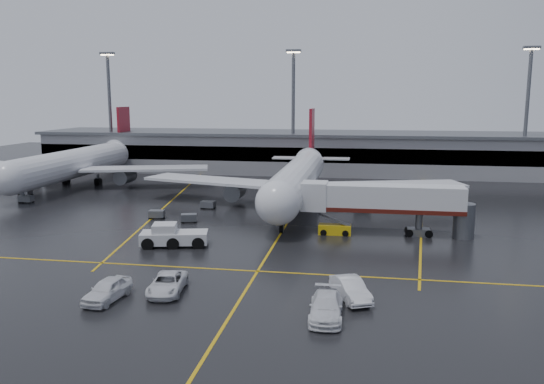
# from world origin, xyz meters

# --- Properties ---
(ground) EXTENTS (220.00, 220.00, 0.00)m
(ground) POSITION_xyz_m (0.00, 0.00, 0.00)
(ground) COLOR black
(ground) RESTS_ON ground
(apron_line_centre) EXTENTS (0.25, 90.00, 0.02)m
(apron_line_centre) POSITION_xyz_m (0.00, 0.00, 0.01)
(apron_line_centre) COLOR gold
(apron_line_centre) RESTS_ON ground
(apron_line_stop) EXTENTS (60.00, 0.25, 0.02)m
(apron_line_stop) POSITION_xyz_m (0.00, -22.00, 0.01)
(apron_line_stop) COLOR gold
(apron_line_stop) RESTS_ON ground
(apron_line_left) EXTENTS (9.99, 69.35, 0.02)m
(apron_line_left) POSITION_xyz_m (-20.00, 10.00, 0.01)
(apron_line_left) COLOR gold
(apron_line_left) RESTS_ON ground
(apron_line_right) EXTENTS (7.57, 69.64, 0.02)m
(apron_line_right) POSITION_xyz_m (18.00, 10.00, 0.01)
(apron_line_right) COLOR gold
(apron_line_right) RESTS_ON ground
(terminal) EXTENTS (122.00, 19.00, 8.60)m
(terminal) POSITION_xyz_m (0.00, 47.93, 4.32)
(terminal) COLOR gray
(terminal) RESTS_ON ground
(light_mast_left) EXTENTS (3.00, 1.20, 25.45)m
(light_mast_left) POSITION_xyz_m (-45.00, 42.00, 14.47)
(light_mast_left) COLOR #595B60
(light_mast_left) RESTS_ON ground
(light_mast_mid) EXTENTS (3.00, 1.20, 25.45)m
(light_mast_mid) POSITION_xyz_m (-5.00, 42.00, 14.47)
(light_mast_mid) COLOR #595B60
(light_mast_mid) RESTS_ON ground
(light_mast_right) EXTENTS (3.00, 1.20, 25.45)m
(light_mast_right) POSITION_xyz_m (40.00, 42.00, 14.47)
(light_mast_right) COLOR #595B60
(light_mast_right) RESTS_ON ground
(main_airliner) EXTENTS (48.80, 45.60, 14.10)m
(main_airliner) POSITION_xyz_m (0.00, 9.70, 4.21)
(main_airliner) COLOR silver
(main_airliner) RESTS_ON ground
(second_airliner) EXTENTS (48.80, 45.60, 14.10)m
(second_airliner) POSITION_xyz_m (-42.00, 21.70, 4.21)
(second_airliner) COLOR silver
(second_airliner) RESTS_ON ground
(jet_bridge) EXTENTS (19.90, 3.40, 6.05)m
(jet_bridge) POSITION_xyz_m (11.87, -6.00, 3.93)
(jet_bridge) COLOR silver
(jet_bridge) RESTS_ON ground
(pushback_tractor) EXTENTS (7.63, 4.45, 2.56)m
(pushback_tractor) POSITION_xyz_m (-10.83, -14.84, 1.02)
(pushback_tractor) COLOR silver
(pushback_tractor) RESTS_ON ground
(belt_loader) EXTENTS (3.83, 1.84, 2.41)m
(belt_loader) POSITION_xyz_m (6.32, -6.79, 0.59)
(belt_loader) COLOR gold
(belt_loader) RESTS_ON ground
(service_van_a) EXTENTS (3.22, 5.86, 1.56)m
(service_van_a) POSITION_xyz_m (-6.28, -28.73, 0.78)
(service_van_a) COLOR white
(service_van_a) RESTS_ON ground
(service_van_b) EXTENTS (2.52, 5.89, 1.69)m
(service_van_b) POSITION_xyz_m (7.03, -31.81, 0.85)
(service_van_b) COLOR white
(service_van_b) RESTS_ON ground
(service_van_c) EXTENTS (3.73, 5.55, 1.73)m
(service_van_c) POSITION_xyz_m (8.69, -27.76, 0.86)
(service_van_c) COLOR white
(service_van_c) RESTS_ON ground
(service_van_d) EXTENTS (2.59, 5.33, 1.75)m
(service_van_d) POSITION_xyz_m (-10.37, -31.18, 0.88)
(service_van_d) COLOR white
(service_van_d) RESTS_ON ground
(baggage_cart_a) EXTENTS (2.28, 1.80, 1.12)m
(baggage_cart_a) POSITION_xyz_m (-12.62, -3.70, 0.63)
(baggage_cart_a) COLOR #595B60
(baggage_cart_a) RESTS_ON ground
(baggage_cart_b) EXTENTS (2.16, 1.56, 1.12)m
(baggage_cart_b) POSITION_xyz_m (-17.57, -2.21, 0.63)
(baggage_cart_b) COLOR #595B60
(baggage_cart_b) RESTS_ON ground
(baggage_cart_c) EXTENTS (2.07, 1.41, 1.12)m
(baggage_cart_c) POSITION_xyz_m (-12.63, 5.20, 0.63)
(baggage_cart_c) COLOR #595B60
(baggage_cart_c) RESTS_ON ground
(baggage_cart_d) EXTENTS (2.14, 1.53, 1.12)m
(baggage_cart_d) POSITION_xyz_m (-45.66, 11.03, 0.63)
(baggage_cart_d) COLOR #595B60
(baggage_cart_d) RESTS_ON ground
(baggage_cart_e) EXTENTS (2.03, 1.34, 1.12)m
(baggage_cart_e) POSITION_xyz_m (-41.49, 5.02, 0.63)
(baggage_cart_e) COLOR #595B60
(baggage_cart_e) RESTS_ON ground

